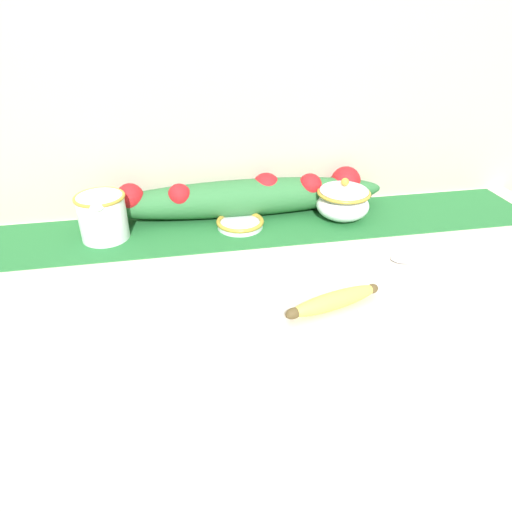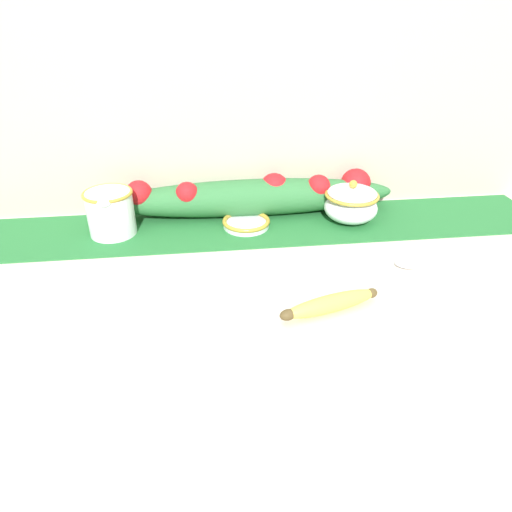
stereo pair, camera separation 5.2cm
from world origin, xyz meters
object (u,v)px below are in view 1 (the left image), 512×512
at_px(sugar_bowl, 343,201).
at_px(spoon, 396,259).
at_px(cream_pitcher, 103,215).
at_px(small_dish, 240,223).
at_px(banana, 334,301).

bearing_deg(sugar_bowl, spoon, -78.25).
relative_size(cream_pitcher, spoon, 0.82).
bearing_deg(spoon, small_dish, 171.92).
xyz_separation_m(small_dish, banana, (0.12, -0.36, 0.00)).
distance_m(sugar_bowl, small_dish, 0.27).
relative_size(cream_pitcher, banana, 0.67).
relative_size(sugar_bowl, banana, 0.67).
height_order(small_dish, spoon, small_dish).
xyz_separation_m(cream_pitcher, sugar_bowl, (0.58, -0.00, -0.01)).
bearing_deg(banana, small_dish, 108.25).
bearing_deg(small_dish, spoon, -35.29).
bearing_deg(spoon, cream_pitcher, -172.26).
distance_m(cream_pitcher, banana, 0.57).
bearing_deg(banana, cream_pitcher, 140.47).
relative_size(cream_pitcher, small_dish, 1.14).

